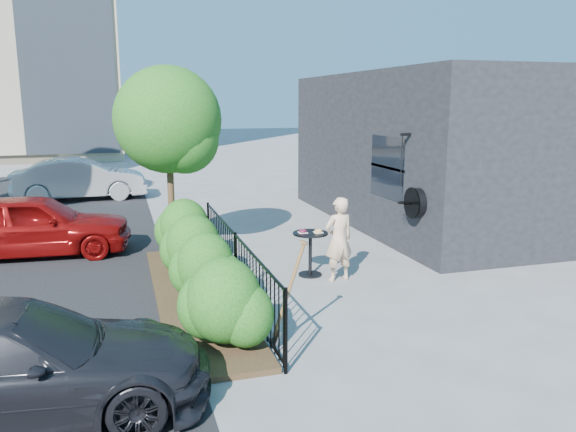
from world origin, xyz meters
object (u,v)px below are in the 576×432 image
object	(u,v)px
cafe_table	(310,246)
car_darkgrey	(7,363)
car_red	(34,225)
car_silver	(80,179)
patio_tree	(172,126)
woman	(339,239)
shovel	(286,300)

from	to	relation	value
cafe_table	car_darkgrey	xyz separation A→B (m)	(-4.61, -3.73, 0.02)
cafe_table	car_red	distance (m)	6.03
car_silver	car_darkgrey	distance (m)	14.01
cafe_table	car_silver	xyz separation A→B (m)	(-4.67, 10.27, 0.12)
cafe_table	car_red	size ratio (longest dim) A/B	0.23
patio_tree	car_silver	xyz separation A→B (m)	(-2.36, 8.18, -2.06)
cafe_table	woman	world-z (taller)	woman
patio_tree	woman	size ratio (longest dim) A/B	2.51
car_darkgrey	patio_tree	bearing A→B (deg)	-17.57
cafe_table	car_darkgrey	world-z (taller)	car_darkgrey
woman	car_red	size ratio (longest dim) A/B	0.39
woman	shovel	size ratio (longest dim) A/B	1.05
car_red	car_darkgrey	bearing A→B (deg)	-171.48
patio_tree	woman	xyz separation A→B (m)	(2.71, -2.53, -1.98)
car_silver	patio_tree	bearing A→B (deg)	-164.71
car_red	patio_tree	bearing A→B (deg)	-104.65
cafe_table	shovel	world-z (taller)	shovel
car_silver	shovel	bearing A→B (deg)	-166.58
cafe_table	woman	size ratio (longest dim) A/B	0.57
patio_tree	car_red	world-z (taller)	patio_tree
cafe_table	shovel	size ratio (longest dim) A/B	0.60
cafe_table	car_darkgrey	bearing A→B (deg)	-140.98
car_red	car_silver	size ratio (longest dim) A/B	0.93
patio_tree	cafe_table	size ratio (longest dim) A/B	4.39
woman	car_silver	bearing A→B (deg)	-74.75
car_darkgrey	car_red	bearing A→B (deg)	9.03
patio_tree	car_red	size ratio (longest dim) A/B	0.99
shovel	car_silver	world-z (taller)	shovel
woman	patio_tree	bearing A→B (deg)	-53.10
car_silver	car_red	bearing A→B (deg)	174.92
woman	car_silver	world-z (taller)	woman
woman	car_silver	distance (m)	11.85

